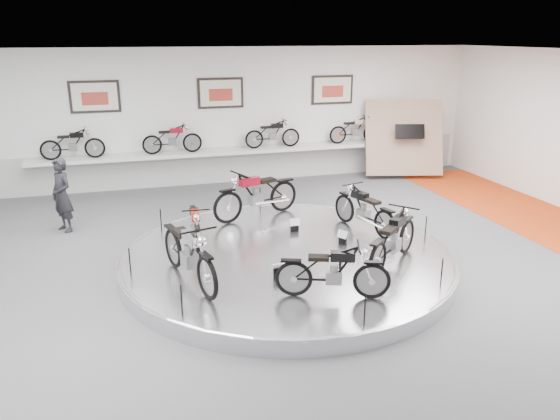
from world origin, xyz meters
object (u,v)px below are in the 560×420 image
object	(u,v)px
bike_a	(364,209)
bike_b	(256,194)
bike_e	(333,271)
bike_d	(189,252)
visitor	(62,195)
display_platform	(287,260)
bike_f	(393,239)
bike_c	(195,225)
shelf	(224,152)

from	to	relation	value
bike_a	bike_b	world-z (taller)	bike_b
bike_e	bike_d	bearing A→B (deg)	170.73
bike_b	bike_e	size ratio (longest dim) A/B	1.23
bike_d	bike_a	bearing A→B (deg)	96.14
bike_b	visitor	bearing A→B (deg)	-34.68
bike_a	bike_d	distance (m)	4.21
display_platform	bike_f	world-z (taller)	bike_f
display_platform	bike_e	xyz separation A→B (m)	(0.14, -1.99, 0.61)
bike_b	bike_f	distance (m)	3.78
visitor	bike_f	bearing A→B (deg)	18.45
display_platform	bike_b	distance (m)	2.38
bike_c	bike_e	bearing A→B (deg)	36.33
bike_b	visitor	size ratio (longest dim) A/B	1.12
bike_a	shelf	bearing A→B (deg)	2.76
bike_e	visitor	distance (m)	7.02
bike_d	visitor	size ratio (longest dim) A/B	1.09
bike_a	visitor	distance (m)	6.81
bike_c	bike_f	xyz separation A→B (m)	(3.31, -1.93, 0.07)
bike_c	bike_f	world-z (taller)	bike_f
bike_d	bike_f	world-z (taller)	bike_d
display_platform	bike_b	size ratio (longest dim) A/B	3.34
bike_b	bike_e	bearing A→B (deg)	73.03
bike_d	display_platform	bearing A→B (deg)	96.29
bike_b	visitor	distance (m)	4.42
display_platform	bike_d	bearing A→B (deg)	-158.64
display_platform	shelf	bearing A→B (deg)	90.00
shelf	bike_d	bearing A→B (deg)	-105.41
bike_a	bike_c	xyz separation A→B (m)	(-3.59, 0.08, -0.04)
bike_b	bike_f	size ratio (longest dim) A/B	1.10
bike_a	bike_c	bearing A→B (deg)	72.47
shelf	bike_a	world-z (taller)	bike_a
shelf	bike_c	distance (m)	5.81
bike_c	visitor	xyz separation A→B (m)	(-2.66, 2.60, 0.11)
display_platform	bike_b	bearing A→B (deg)	91.13
bike_e	display_platform	bearing A→B (deg)	114.72
bike_d	visitor	world-z (taller)	visitor
bike_e	bike_b	bearing A→B (deg)	113.18
bike_a	display_platform	bearing A→B (deg)	94.80
bike_c	visitor	distance (m)	3.73
display_platform	bike_d	xyz separation A→B (m)	(-1.98, -0.77, 0.70)
bike_b	bike_f	xyz separation A→B (m)	(1.71, -3.38, -0.05)
shelf	bike_c	size ratio (longest dim) A/B	7.23
shelf	visitor	distance (m)	5.23
shelf	bike_d	size ratio (longest dim) A/B	5.89
bike_a	bike_d	xyz separation A→B (m)	(-3.93, -1.52, 0.07)
bike_a	bike_b	distance (m)	2.51
bike_c	bike_e	xyz separation A→B (m)	(1.79, -2.82, 0.01)
bike_a	bike_b	xyz separation A→B (m)	(-1.99, 1.52, 0.08)
visitor	bike_d	bearing A→B (deg)	-5.35
bike_c	bike_d	bearing A→B (deg)	-7.69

